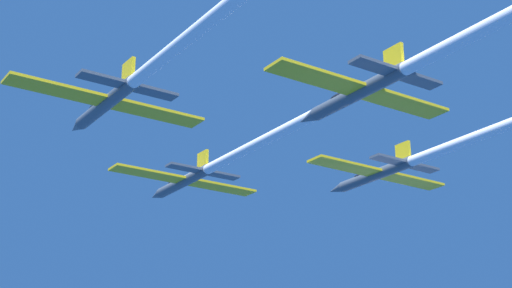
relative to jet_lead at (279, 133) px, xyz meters
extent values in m
cylinder|color=#4C5660|center=(0.00, 16.07, -0.02)|extent=(1.03, 9.33, 1.03)
cone|color=#4C5660|center=(0.00, 21.76, -0.02)|extent=(1.01, 2.05, 1.01)
ellipsoid|color=black|center=(0.00, 18.13, 0.42)|extent=(0.72, 1.87, 0.51)
cube|color=yellow|center=(-4.06, 15.61, -0.02)|extent=(7.09, 2.05, 0.22)
cube|color=yellow|center=(4.06, 15.61, -0.02)|extent=(7.09, 2.05, 0.22)
cube|color=yellow|center=(0.00, 12.34, 1.24)|extent=(0.27, 1.68, 1.49)
cube|color=#4C5660|center=(-2.11, 12.16, -0.02)|extent=(3.19, 1.23, 0.22)
cube|color=#4C5660|center=(2.11, 12.16, -0.02)|extent=(3.19, 1.23, 0.22)
cylinder|color=white|center=(0.00, -9.65, -0.02)|extent=(0.92, 42.13, 0.92)
cylinder|color=#4C5660|center=(-13.95, 2.60, 0.12)|extent=(1.03, 9.33, 1.03)
cone|color=#4C5660|center=(-13.95, 8.29, 0.12)|extent=(1.01, 2.05, 1.01)
ellipsoid|color=black|center=(-13.95, 4.65, 0.55)|extent=(0.72, 1.87, 0.51)
cube|color=yellow|center=(-18.01, 2.13, 0.12)|extent=(7.09, 2.05, 0.22)
cube|color=yellow|center=(-9.89, 2.13, 0.12)|extent=(7.09, 2.05, 0.22)
cube|color=yellow|center=(-13.95, -1.14, 1.38)|extent=(0.27, 1.68, 1.49)
cube|color=#4C5660|center=(-16.06, -1.32, 0.12)|extent=(3.19, 1.23, 0.22)
cube|color=#4C5660|center=(-11.84, -1.32, 0.12)|extent=(3.19, 1.23, 0.22)
cylinder|color=#4C5660|center=(13.21, 3.14, -0.38)|extent=(1.03, 9.33, 1.03)
cone|color=#4C5660|center=(13.21, 8.83, -0.38)|extent=(1.01, 2.05, 1.01)
ellipsoid|color=black|center=(13.21, 5.19, 0.05)|extent=(0.72, 1.87, 0.51)
cube|color=yellow|center=(9.15, 2.67, -0.38)|extent=(7.09, 2.05, 0.22)
cube|color=yellow|center=(17.26, 2.67, -0.38)|extent=(7.09, 2.05, 0.22)
cube|color=yellow|center=(13.21, -0.59, 0.88)|extent=(0.27, 1.68, 1.49)
cube|color=#4C5660|center=(11.10, -0.78, -0.38)|extent=(3.19, 1.23, 0.22)
cube|color=#4C5660|center=(15.31, -0.78, -0.38)|extent=(3.19, 1.23, 0.22)
cylinder|color=#4C5660|center=(-0.55, -10.19, -0.39)|extent=(1.03, 9.33, 1.03)
cone|color=#4C5660|center=(-0.55, -4.50, -0.39)|extent=(1.01, 2.05, 1.01)
ellipsoid|color=black|center=(-0.55, -8.14, 0.04)|extent=(0.72, 1.87, 0.51)
cube|color=yellow|center=(-4.61, -10.66, -0.39)|extent=(7.09, 2.05, 0.22)
cube|color=yellow|center=(3.51, -10.66, -0.39)|extent=(7.09, 2.05, 0.22)
cube|color=yellow|center=(-0.55, -13.92, 0.87)|extent=(0.27, 1.68, 1.49)
cube|color=#4C5660|center=(-2.66, -14.11, -0.39)|extent=(3.19, 1.23, 0.22)
cube|color=#4C5660|center=(1.56, -14.11, -0.39)|extent=(3.19, 1.23, 0.22)
camera|label=1|loc=(-34.13, -47.35, -22.36)|focal=54.26mm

